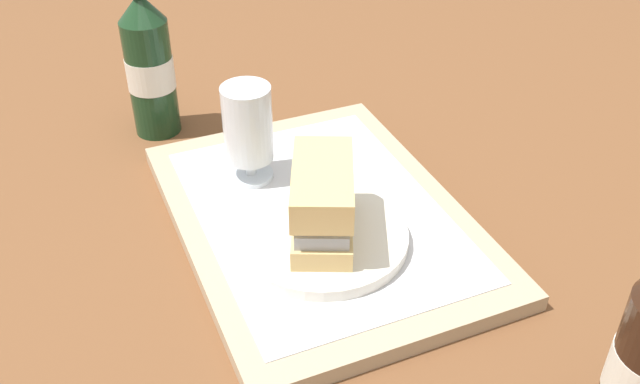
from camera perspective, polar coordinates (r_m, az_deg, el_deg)
ground_plane at (r=0.86m, az=0.00°, el=-2.71°), size 3.00×3.00×0.00m
tray at (r=0.85m, az=0.00°, el=-2.19°), size 0.44×0.32×0.02m
placemat at (r=0.84m, az=0.00°, el=-1.62°), size 0.38×0.27×0.00m
plate at (r=0.80m, az=0.19°, el=-3.60°), size 0.19×0.19×0.01m
sandwich at (r=0.77m, az=0.20°, el=-0.55°), size 0.14×0.11×0.08m
beer_glass at (r=0.87m, az=-5.74°, el=5.05°), size 0.06×0.06×0.12m
beer_bottle at (r=1.02m, az=-13.40°, el=9.89°), size 0.07×0.07×0.27m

